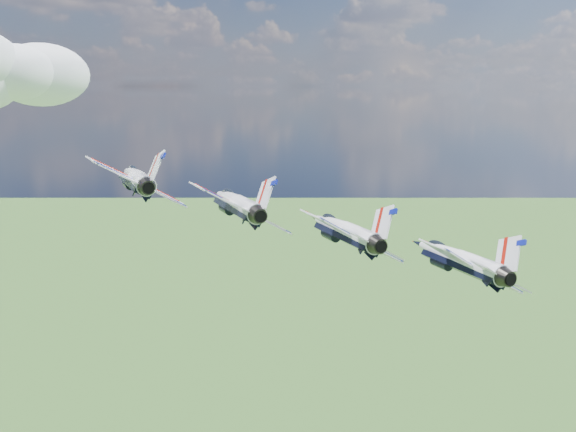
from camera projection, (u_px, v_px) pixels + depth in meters
cloud_far at (9, 72)px, 190.77m from camera, size 54.88×43.12×21.56m
jet_0 at (135, 178)px, 73.58m from camera, size 16.56×19.60×9.97m
jet_1 at (236, 203)px, 71.32m from camera, size 16.56×19.60×9.97m
jet_2 at (342, 230)px, 69.07m from camera, size 16.56×19.60×9.97m
jet_3 at (456, 258)px, 66.82m from camera, size 16.56×19.60×9.97m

